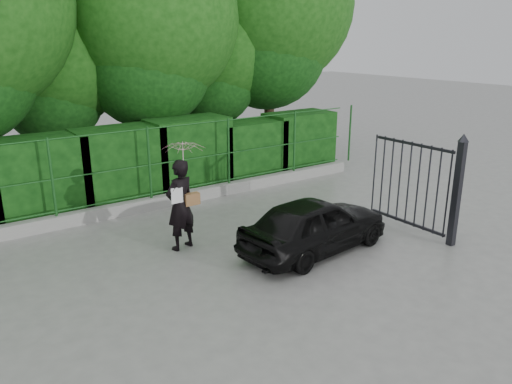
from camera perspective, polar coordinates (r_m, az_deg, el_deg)
ground at (r=9.03m, az=-2.40°, el=-10.21°), size 80.00×80.00×0.00m
kerb at (r=12.71m, az=-13.45°, el=-1.61°), size 14.00×0.25×0.30m
fence at (r=12.49m, az=-12.85°, el=3.13°), size 14.13×0.06×1.80m
hedge at (r=13.31m, az=-16.23°, el=2.80°), size 14.20×1.20×2.27m
trees at (r=15.49m, az=-15.30°, el=18.42°), size 17.10×6.15×8.08m
gate at (r=11.15m, az=19.98°, el=0.73°), size 0.22×2.33×2.36m
woman at (r=10.07m, az=-8.43°, el=1.03°), size 0.97×0.87×2.22m
car at (r=10.10m, az=6.75°, el=-3.69°), size 3.47×1.67×1.14m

